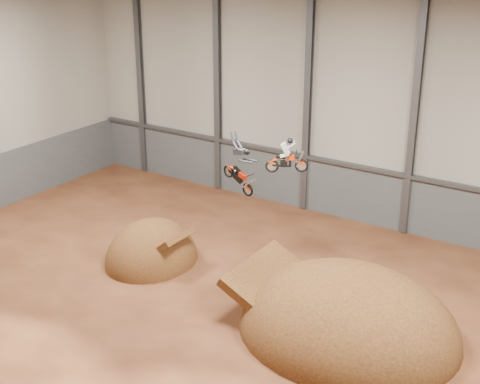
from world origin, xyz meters
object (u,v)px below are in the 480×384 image
object	(u,v)px
takeoff_ramp	(152,261)
fmx_rider_a	(287,154)
landing_ramp	(347,332)
fmx_rider_b	(236,162)

from	to	relation	value
takeoff_ramp	fmx_rider_a	size ratio (longest dim) A/B	2.58
takeoff_ramp	landing_ramp	bearing A→B (deg)	-2.72
takeoff_ramp	fmx_rider_a	xyz separation A→B (m)	(6.69, 2.72, 6.55)
fmx_rider_b	takeoff_ramp	bearing A→B (deg)	178.42
takeoff_ramp	fmx_rider_b	size ratio (longest dim) A/B	2.15
fmx_rider_a	fmx_rider_b	size ratio (longest dim) A/B	0.83
fmx_rider_a	takeoff_ramp	bearing A→B (deg)	172.69
landing_ramp	fmx_rider_a	bearing A→B (deg)	147.12
landing_ramp	fmx_rider_a	xyz separation A→B (m)	(-5.08, 3.28, 6.55)
fmx_rider_b	landing_ramp	bearing A→B (deg)	19.60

